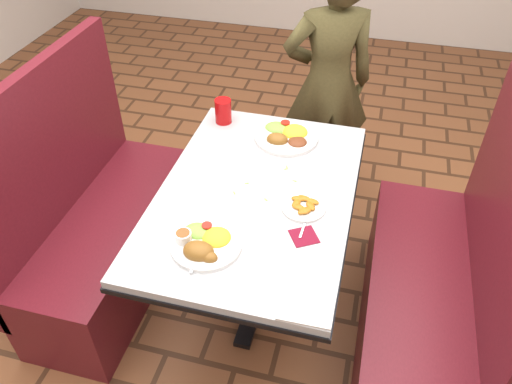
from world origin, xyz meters
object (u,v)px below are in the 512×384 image
near_dinner_plate (204,241)px  plantain_plate (304,206)px  red_tumbler (223,111)px  dining_table (256,209)px  booth_bench_right (430,294)px  booth_bench_left (103,230)px  diner_person (327,84)px  far_dinner_plate (287,133)px

near_dinner_plate → plantain_plate: bearing=43.4°
near_dinner_plate → plantain_plate: near_dinner_plate is taller
near_dinner_plate → plantain_plate: 0.44m
red_tumbler → near_dinner_plate: bearing=-77.2°
dining_table → plantain_plate: plantain_plate is taller
booth_bench_right → red_tumbler: (-1.09, 0.49, 0.48)m
booth_bench_left → red_tumbler: 0.85m
dining_table → diner_person: (0.15, 1.05, 0.07)m
dining_table → near_dinner_plate: size_ratio=4.54×
booth_bench_right → plantain_plate: 0.73m
plantain_plate → booth_bench_left: bearing=177.2°
near_dinner_plate → plantain_plate: (0.32, 0.30, -0.02)m
red_tumbler → booth_bench_left: bearing=-136.0°
booth_bench_right → booth_bench_left: bearing=180.0°
red_tumbler → plantain_plate: bearing=-46.7°
far_dinner_plate → plantain_plate: size_ratio=1.70×
dining_table → near_dinner_plate: near_dinner_plate is taller
dining_table → red_tumbler: (-0.29, 0.49, 0.16)m
dining_table → plantain_plate: 0.24m
near_dinner_plate → red_tumbler: red_tumbler is taller
booth_bench_left → plantain_plate: (1.01, -0.05, 0.43)m
dining_table → plantain_plate: (0.21, -0.05, 0.11)m
dining_table → plantain_plate: size_ratio=6.80×
booth_bench_right → plantain_plate: booth_bench_right is taller
dining_table → booth_bench_left: bearing=180.0°
red_tumbler → booth_bench_right: bearing=-24.0°
dining_table → booth_bench_right: booth_bench_right is taller
plantain_plate → red_tumbler: bearing=133.3°
booth_bench_right → near_dinner_plate: bearing=-159.0°
booth_bench_left → diner_person: 1.47m
near_dinner_plate → red_tumbler: 0.86m
red_tumbler → dining_table: bearing=-58.8°
booth_bench_right → dining_table: bearing=180.0°
dining_table → near_dinner_plate: bearing=-106.9°
diner_person → red_tumbler: size_ratio=11.88×
far_dinner_plate → red_tumbler: (-0.34, 0.06, 0.03)m
diner_person → red_tumbler: diner_person is taller
plantain_plate → booth_bench_right: bearing=4.8°
booth_bench_left → near_dinner_plate: booth_bench_left is taller
far_dinner_plate → plantain_plate: bearing=-70.3°
booth_bench_left → booth_bench_right: (1.60, 0.00, 0.00)m
plantain_plate → dining_table: bearing=166.8°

